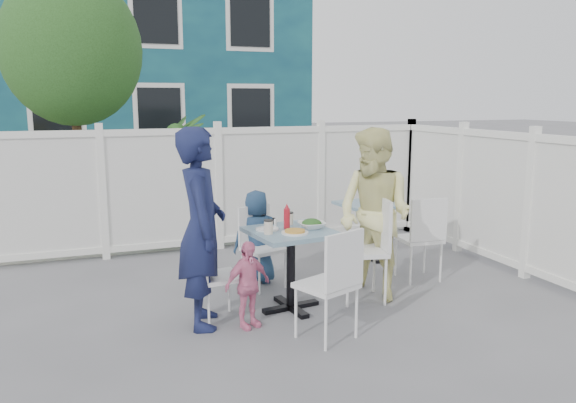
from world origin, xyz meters
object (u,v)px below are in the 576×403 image
object	(u,v)px
main_table	(291,248)
spare_table	(368,216)
chair_near	(334,277)
boy	(257,237)
toddler	(248,285)
chair_left	(211,269)
chair_right	(371,241)
woman	(374,215)
chair_back	(260,240)
man	(201,228)

from	to	relation	value
main_table	spare_table	bearing A→B (deg)	40.62
chair_near	boy	size ratio (longest dim) A/B	0.92
boy	toddler	bearing A→B (deg)	78.20
toddler	chair_left	bearing A→B (deg)	120.78
chair_right	woman	distance (m)	0.26
woman	chair_back	bearing A→B (deg)	-151.16
main_table	chair_back	size ratio (longest dim) A/B	0.96
woman	toddler	distance (m)	1.49
main_table	chair_near	xyz separation A→B (m)	(0.08, -0.79, -0.05)
chair_back	woman	bearing A→B (deg)	125.45
chair_left	boy	bearing A→B (deg)	136.11
chair_left	toddler	bearing A→B (deg)	43.81
main_table	chair_back	distance (m)	0.77
main_table	spare_table	xyz separation A→B (m)	(1.50, 1.29, -0.05)
main_table	chair_right	size ratio (longest dim) A/B	0.80
toddler	chair_back	bearing A→B (deg)	48.01
main_table	chair_left	world-z (taller)	chair_left
chair_right	toddler	xyz separation A→B (m)	(-1.33, -0.26, -0.21)
spare_table	chair_near	xyz separation A→B (m)	(-1.43, -2.07, -0.00)
woman	man	bearing A→B (deg)	-110.59
chair_left	boy	size ratio (longest dim) A/B	0.82
woman	toddler	bearing A→B (deg)	-101.67
chair_right	man	bearing A→B (deg)	104.60
spare_table	chair_near	distance (m)	2.52
chair_back	man	world-z (taller)	man
chair_left	chair_back	bearing A→B (deg)	132.66
spare_table	chair_back	xyz separation A→B (m)	(-1.57, -0.53, -0.05)
main_table	woman	size ratio (longest dim) A/B	0.48
main_table	boy	xyz separation A→B (m)	(-0.07, 0.86, -0.09)
main_table	woman	bearing A→B (deg)	1.56
main_table	chair_right	bearing A→B (deg)	-0.52
spare_table	man	distance (m)	2.73
chair_back	man	size ratio (longest dim) A/B	0.49
chair_right	chair_back	size ratio (longest dim) A/B	1.19
chair_left	chair_back	xyz separation A→B (m)	(0.70, 0.80, 0.01)
boy	chair_near	bearing A→B (deg)	104.16
chair_left	woman	bearing A→B (deg)	86.22
man	chair_near	bearing A→B (deg)	-117.51
boy	toddler	size ratio (longest dim) A/B	1.32
spare_table	toddler	world-z (taller)	toddler
main_table	spare_table	distance (m)	1.98
chair_back	chair_left	bearing A→B (deg)	31.76
spare_table	chair_back	bearing A→B (deg)	-161.26
spare_table	chair_right	size ratio (longest dim) A/B	0.72
chair_back	man	bearing A→B (deg)	29.60
boy	woman	bearing A→B (deg)	147.81
man	toddler	xyz separation A→B (m)	(0.35, -0.20, -0.48)
chair_back	boy	world-z (taller)	boy
chair_right	chair_near	xyz separation A→B (m)	(-0.76, -0.78, -0.05)
chair_back	woman	size ratio (longest dim) A/B	0.50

